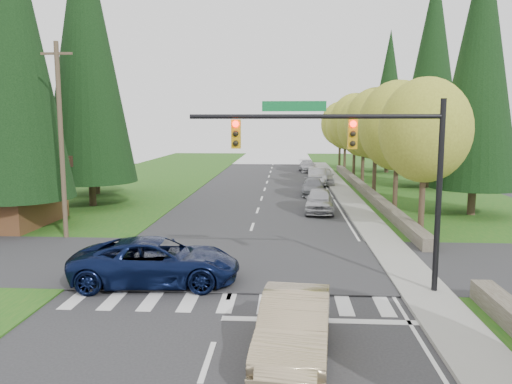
# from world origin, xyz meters

# --- Properties ---
(ground) EXTENTS (120.00, 120.00, 0.00)m
(ground) POSITION_xyz_m (0.00, 0.00, 0.00)
(ground) COLOR #28282B
(ground) RESTS_ON ground
(grass_east) EXTENTS (14.00, 110.00, 0.06)m
(grass_east) POSITION_xyz_m (13.00, 20.00, 0.03)
(grass_east) COLOR #1A5416
(grass_east) RESTS_ON ground
(grass_west) EXTENTS (14.00, 110.00, 0.06)m
(grass_west) POSITION_xyz_m (-13.00, 20.00, 0.03)
(grass_west) COLOR #1A5416
(grass_west) RESTS_ON ground
(cross_street) EXTENTS (120.00, 8.00, 0.10)m
(cross_street) POSITION_xyz_m (0.00, 8.00, 0.00)
(cross_street) COLOR #28282B
(cross_street) RESTS_ON ground
(sidewalk_east) EXTENTS (1.80, 80.00, 0.13)m
(sidewalk_east) POSITION_xyz_m (6.90, 22.00, 0.07)
(sidewalk_east) COLOR gray
(sidewalk_east) RESTS_ON ground
(curb_east) EXTENTS (0.20, 80.00, 0.13)m
(curb_east) POSITION_xyz_m (6.05, 22.00, 0.07)
(curb_east) COLOR gray
(curb_east) RESTS_ON ground
(stone_wall_north) EXTENTS (0.70, 40.00, 0.70)m
(stone_wall_north) POSITION_xyz_m (8.60, 30.00, 0.35)
(stone_wall_north) COLOR #4C4438
(stone_wall_north) RESTS_ON ground
(traffic_signal) EXTENTS (8.70, 0.37, 6.80)m
(traffic_signal) POSITION_xyz_m (4.37, 4.50, 4.98)
(traffic_signal) COLOR black
(traffic_signal) RESTS_ON ground
(utility_pole) EXTENTS (1.60, 0.24, 10.00)m
(utility_pole) POSITION_xyz_m (-9.50, 12.00, 5.14)
(utility_pole) COLOR #473828
(utility_pole) RESTS_ON ground
(decid_tree_0) EXTENTS (4.80, 4.80, 8.37)m
(decid_tree_0) POSITION_xyz_m (9.20, 14.00, 5.60)
(decid_tree_0) COLOR #38281C
(decid_tree_0) RESTS_ON ground
(decid_tree_1) EXTENTS (5.20, 5.20, 8.80)m
(decid_tree_1) POSITION_xyz_m (9.30, 21.00, 5.80)
(decid_tree_1) COLOR #38281C
(decid_tree_1) RESTS_ON ground
(decid_tree_2) EXTENTS (5.00, 5.00, 8.82)m
(decid_tree_2) POSITION_xyz_m (9.10, 28.00, 5.93)
(decid_tree_2) COLOR #38281C
(decid_tree_2) RESTS_ON ground
(decid_tree_3) EXTENTS (5.00, 5.00, 8.55)m
(decid_tree_3) POSITION_xyz_m (9.20, 35.00, 5.66)
(decid_tree_3) COLOR #38281C
(decid_tree_3) RESTS_ON ground
(decid_tree_4) EXTENTS (5.40, 5.40, 9.18)m
(decid_tree_4) POSITION_xyz_m (9.30, 42.00, 6.06)
(decid_tree_4) COLOR #38281C
(decid_tree_4) RESTS_ON ground
(decid_tree_5) EXTENTS (4.80, 4.80, 8.30)m
(decid_tree_5) POSITION_xyz_m (9.10, 49.00, 5.53)
(decid_tree_5) COLOR #38281C
(decid_tree_5) RESTS_ON ground
(decid_tree_6) EXTENTS (5.20, 5.20, 8.86)m
(decid_tree_6) POSITION_xyz_m (9.20, 56.00, 5.86)
(decid_tree_6) COLOR #38281C
(decid_tree_6) RESTS_ON ground
(conifer_w_a) EXTENTS (6.12, 6.12, 19.80)m
(conifer_w_a) POSITION_xyz_m (-13.00, 14.00, 10.79)
(conifer_w_a) COLOR #38281C
(conifer_w_a) RESTS_ON ground
(conifer_w_c) EXTENTS (6.46, 6.46, 20.80)m
(conifer_w_c) POSITION_xyz_m (-12.00, 22.00, 11.29)
(conifer_w_c) COLOR #38281C
(conifer_w_c) RESTS_ON ground
(conifer_w_e) EXTENTS (5.78, 5.78, 18.80)m
(conifer_w_e) POSITION_xyz_m (-14.00, 28.00, 10.29)
(conifer_w_e) COLOR #38281C
(conifer_w_e) RESTS_ON ground
(conifer_e_a) EXTENTS (5.44, 5.44, 17.80)m
(conifer_e_a) POSITION_xyz_m (14.00, 20.00, 9.79)
(conifer_e_a) COLOR #38281C
(conifer_e_a) RESTS_ON ground
(conifer_e_b) EXTENTS (6.12, 6.12, 19.80)m
(conifer_e_b) POSITION_xyz_m (15.00, 34.00, 10.79)
(conifer_e_b) COLOR #38281C
(conifer_e_b) RESTS_ON ground
(conifer_e_c) EXTENTS (5.10, 5.10, 16.80)m
(conifer_e_c) POSITION_xyz_m (14.00, 48.00, 9.29)
(conifer_e_c) COLOR #38281C
(conifer_e_c) RESTS_ON ground
(sedan_champagne) EXTENTS (2.18, 5.09, 1.63)m
(sedan_champagne) POSITION_xyz_m (2.20, -0.56, 0.81)
(sedan_champagne) COLOR tan
(sedan_champagne) RESTS_ON ground
(suv_navy) EXTENTS (6.42, 3.40, 1.72)m
(suv_navy) POSITION_xyz_m (-2.85, 5.00, 0.86)
(suv_navy) COLOR #0B1437
(suv_navy) RESTS_ON ground
(parked_car_a) EXTENTS (2.23, 4.85, 1.61)m
(parked_car_a) POSITION_xyz_m (4.20, 20.50, 0.81)
(parked_car_a) COLOR #B2B2B7
(parked_car_a) RESTS_ON ground
(parked_car_b) EXTENTS (2.06, 4.65, 1.33)m
(parked_car_b) POSITION_xyz_m (4.20, 28.71, 0.66)
(parked_car_b) COLOR slate
(parked_car_b) RESTS_ON ground
(parked_car_c) EXTENTS (1.93, 4.99, 1.62)m
(parked_car_c) POSITION_xyz_m (4.95, 35.59, 0.81)
(parked_car_c) COLOR #A9A9AE
(parked_car_c) RESTS_ON ground
(parked_car_d) EXTENTS (2.07, 4.86, 1.64)m
(parked_car_d) POSITION_xyz_m (5.60, 36.00, 0.82)
(parked_car_d) COLOR silver
(parked_car_d) RESTS_ON ground
(parked_car_e) EXTENTS (2.29, 4.84, 1.36)m
(parked_car_e) POSITION_xyz_m (4.57, 48.85, 0.68)
(parked_car_e) COLOR #A8A8AD
(parked_car_e) RESTS_ON ground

